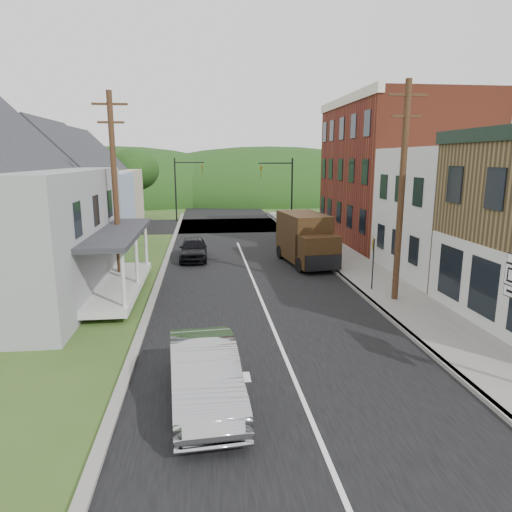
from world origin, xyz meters
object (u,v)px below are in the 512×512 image
object	(u,v)px
dark_sedan	(193,249)
warning_sign	(373,255)
delivery_van	(306,239)
silver_sedan	(205,375)

from	to	relation	value
dark_sedan	warning_sign	world-z (taller)	warning_sign
delivery_van	warning_sign	world-z (taller)	delivery_van
silver_sedan	warning_sign	xyz separation A→B (m)	(7.60, 8.85, 0.97)
dark_sedan	delivery_van	world-z (taller)	delivery_van
silver_sedan	warning_sign	distance (m)	11.70
silver_sedan	warning_sign	bearing A→B (deg)	44.88
dark_sedan	silver_sedan	bearing A→B (deg)	-87.67
silver_sedan	delivery_van	distance (m)	15.78
silver_sedan	dark_sedan	xyz separation A→B (m)	(-0.59, 16.58, -0.09)
dark_sedan	delivery_van	size ratio (longest dim) A/B	0.73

